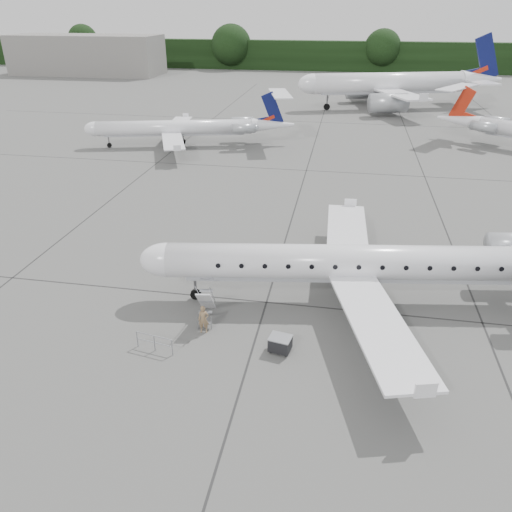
# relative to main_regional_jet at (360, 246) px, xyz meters

# --- Properties ---
(ground) EXTENTS (320.00, 320.00, 0.00)m
(ground) POSITION_rel_main_regional_jet_xyz_m (-2.20, -3.68, -3.91)
(ground) COLOR #5B5B59
(ground) RESTS_ON ground
(treeline) EXTENTS (260.00, 4.00, 8.00)m
(treeline) POSITION_rel_main_regional_jet_xyz_m (-2.20, 126.32, 0.09)
(treeline) COLOR black
(treeline) RESTS_ON ground
(terminal_building) EXTENTS (40.00, 14.00, 10.00)m
(terminal_building) POSITION_rel_main_regional_jet_xyz_m (-72.20, 106.32, 1.09)
(terminal_building) COLOR slate
(terminal_building) RESTS_ON ground
(main_regional_jet) EXTENTS (33.51, 26.36, 7.83)m
(main_regional_jet) POSITION_rel_main_regional_jet_xyz_m (0.00, 0.00, 0.00)
(main_regional_jet) COLOR white
(main_regional_jet) RESTS_ON ground
(airstair) EXTENTS (1.20, 2.44, 2.45)m
(airstair) POSITION_rel_main_regional_jet_xyz_m (-8.85, -3.70, -2.69)
(airstair) COLOR white
(airstair) RESTS_ON ground
(passenger) EXTENTS (0.68, 0.50, 1.71)m
(passenger) POSITION_rel_main_regional_jet_xyz_m (-8.65, -5.00, -3.06)
(passenger) COLOR olive
(passenger) RESTS_ON ground
(safety_railing) EXTENTS (2.18, 0.47, 1.00)m
(safety_railing) POSITION_rel_main_regional_jet_xyz_m (-10.84, -7.21, -3.41)
(safety_railing) COLOR gray
(safety_railing) RESTS_ON ground
(baggage_cart) EXTENTS (1.30, 1.13, 0.99)m
(baggage_cart) POSITION_rel_main_regional_jet_xyz_m (-4.03, -6.02, -3.42)
(baggage_cart) COLOR black
(baggage_cart) RESTS_ON ground
(bg_narrowbody) EXTENTS (40.92, 34.33, 12.61)m
(bg_narrowbody) POSITION_rel_main_regional_jet_xyz_m (5.36, 68.73, 2.39)
(bg_narrowbody) COLOR white
(bg_narrowbody) RESTS_ON ground
(bg_regional_left) EXTENTS (30.19, 24.90, 6.90)m
(bg_regional_left) POSITION_rel_main_regional_jet_xyz_m (-23.94, 35.77, -0.46)
(bg_regional_left) COLOR white
(bg_regional_left) RESTS_ON ground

